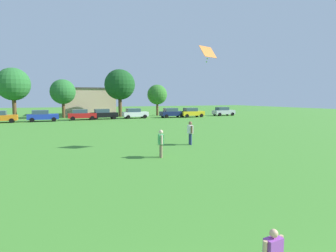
# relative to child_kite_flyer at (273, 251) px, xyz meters

# --- Properties ---
(ground_plane) EXTENTS (160.00, 160.00, 0.00)m
(ground_plane) POSITION_rel_child_kite_flyer_xyz_m (-0.96, 27.38, -0.63)
(ground_plane) COLOR #42842D
(child_kite_flyer) EXTENTS (0.50, 0.23, 1.06)m
(child_kite_flyer) POSITION_rel_child_kite_flyer_xyz_m (0.00, 0.00, 0.00)
(child_kite_flyer) COLOR #4C4C51
(child_kite_flyer) RESTS_ON ground
(adult_bystander) EXTENTS (0.42, 0.76, 1.63)m
(adult_bystander) POSITION_rel_child_kite_flyer_xyz_m (2.17, 11.28, 0.34)
(adult_bystander) COLOR #8C7259
(adult_bystander) RESTS_ON ground
(bystander_near_trees) EXTENTS (0.42, 0.82, 1.75)m
(bystander_near_trees) POSITION_rel_child_kite_flyer_xyz_m (5.83, 14.60, 0.41)
(bystander_near_trees) COLOR navy
(bystander_near_trees) RESTS_ON ground
(kite) EXTENTS (1.43, 1.00, 1.15)m
(kite) POSITION_rel_child_kite_flyer_xyz_m (6.55, 13.45, 6.01)
(kite) COLOR orange
(parked_car_orange_0) EXTENTS (4.30, 2.02, 1.68)m
(parked_car_orange_0) POSITION_rel_child_kite_flyer_xyz_m (-10.33, 41.33, 0.23)
(parked_car_orange_0) COLOR orange
(parked_car_orange_0) RESTS_ON ground
(parked_car_blue_1) EXTENTS (4.30, 2.02, 1.68)m
(parked_car_blue_1) POSITION_rel_child_kite_flyer_xyz_m (-4.84, 41.48, 0.23)
(parked_car_blue_1) COLOR #1E38AD
(parked_car_blue_1) RESTS_ON ground
(parked_car_red_2) EXTENTS (4.30, 2.02, 1.68)m
(parked_car_red_2) POSITION_rel_child_kite_flyer_xyz_m (0.80, 42.29, 0.23)
(parked_car_red_2) COLOR red
(parked_car_red_2) RESTS_ON ground
(parked_car_black_3) EXTENTS (4.30, 2.02, 1.68)m
(parked_car_black_3) POSITION_rel_child_kite_flyer_xyz_m (4.29, 42.51, 0.23)
(parked_car_black_3) COLOR black
(parked_car_black_3) RESTS_ON ground
(parked_car_white_4) EXTENTS (4.30, 2.02, 1.68)m
(parked_car_white_4) POSITION_rel_child_kite_flyer_xyz_m (9.56, 42.39, 0.23)
(parked_car_white_4) COLOR white
(parked_car_white_4) RESTS_ON ground
(parked_car_navy_5) EXTENTS (4.30, 2.02, 1.68)m
(parked_car_navy_5) POSITION_rel_child_kite_flyer_xyz_m (16.16, 41.62, 0.23)
(parked_car_navy_5) COLOR #141E4C
(parked_car_navy_5) RESTS_ON ground
(parked_car_yellow_6) EXTENTS (4.30, 2.02, 1.68)m
(parked_car_yellow_6) POSITION_rel_child_kite_flyer_xyz_m (19.87, 41.16, 0.23)
(parked_car_yellow_6) COLOR yellow
(parked_car_yellow_6) RESTS_ON ground
(parked_car_silver_7) EXTENTS (4.30, 2.02, 1.68)m
(parked_car_silver_7) POSITION_rel_child_kite_flyer_xyz_m (27.53, 42.45, 0.23)
(parked_car_silver_7) COLOR silver
(parked_car_silver_7) RESTS_ON ground
(tree_left) EXTENTS (5.44, 5.44, 8.48)m
(tree_left) POSITION_rel_child_kite_flyer_xyz_m (-9.28, 49.47, 5.10)
(tree_left) COLOR brown
(tree_left) RESTS_ON ground
(tree_center) EXTENTS (4.30, 4.30, 6.70)m
(tree_center) POSITION_rel_child_kite_flyer_xyz_m (-1.61, 48.23, 3.89)
(tree_center) COLOR brown
(tree_center) RESTS_ON ground
(tree_right) EXTENTS (5.59, 5.59, 8.71)m
(tree_right) POSITION_rel_child_kite_flyer_xyz_m (8.23, 47.43, 5.25)
(tree_right) COLOR brown
(tree_right) RESTS_ON ground
(tree_far_right) EXTENTS (3.90, 3.90, 6.08)m
(tree_far_right) POSITION_rel_child_kite_flyer_xyz_m (15.80, 48.00, 3.48)
(tree_far_right) COLOR brown
(tree_far_right) RESTS_ON ground
(house_left) EXTENTS (10.28, 8.54, 5.52)m
(house_left) POSITION_rel_child_kite_flyer_xyz_m (3.70, 56.75, 2.14)
(house_left) COLOR beige
(house_left) RESTS_ON ground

